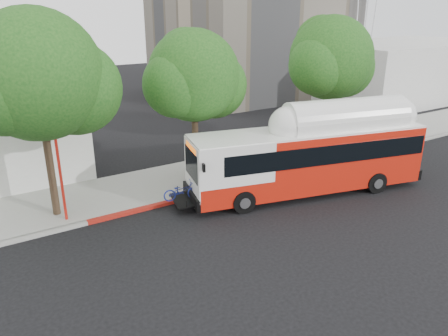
{
  "coord_description": "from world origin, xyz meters",
  "views": [
    {
      "loc": [
        -12.26,
        -15.07,
        9.68
      ],
      "look_at": [
        -0.95,
        3.0,
        1.71
      ],
      "focal_mm": 35.0,
      "sensor_mm": 36.0,
      "label": 1
    }
  ],
  "objects": [
    {
      "name": "red_curb_segment",
      "position": [
        -3.0,
        3.9,
        0.08
      ],
      "size": [
        10.0,
        0.32,
        0.16
      ],
      "primitive_type": "cube",
      "color": "#9D1A11",
      "rests_on": "ground"
    },
    {
      "name": "street_tree_mid",
      "position": [
        -0.59,
        6.06,
        5.91
      ],
      "size": [
        5.75,
        5.0,
        8.62
      ],
      "color": "#2D2116",
      "rests_on": "ground"
    },
    {
      "name": "signal_pole",
      "position": [
        -8.75,
        4.64,
        2.43
      ],
      "size": [
        0.13,
        0.45,
        4.73
      ],
      "color": "red",
      "rests_on": "ground"
    },
    {
      "name": "street_tree_right",
      "position": [
        9.44,
        5.86,
        6.26
      ],
      "size": [
        6.21,
        5.4,
        9.18
      ],
      "color": "#2D2116",
      "rests_on": "ground"
    },
    {
      "name": "horizon_block",
      "position": [
        30.0,
        16.0,
        3.0
      ],
      "size": [
        20.0,
        12.0,
        6.0
      ],
      "primitive_type": "cube",
      "color": "silver",
      "rests_on": "ground"
    },
    {
      "name": "sidewalk",
      "position": [
        0.0,
        6.5,
        0.07
      ],
      "size": [
        60.0,
        5.0,
        0.15
      ],
      "primitive_type": "cube",
      "color": "gray",
      "rests_on": "ground"
    },
    {
      "name": "transit_bus",
      "position": [
        3.38,
        1.27,
        1.9
      ],
      "size": [
        13.96,
        5.64,
        4.07
      ],
      "rotation": [
        0.0,
        0.0,
        -0.23
      ],
      "color": "red",
      "rests_on": "ground"
    },
    {
      "name": "ground",
      "position": [
        0.0,
        0.0,
        0.0
      ],
      "size": [
        120.0,
        120.0,
        0.0
      ],
      "primitive_type": "plane",
      "color": "black",
      "rests_on": "ground"
    },
    {
      "name": "street_tree_left",
      "position": [
        -8.53,
        5.56,
        6.6
      ],
      "size": [
        6.67,
        5.8,
        9.74
      ],
      "color": "#2D2116",
      "rests_on": "ground"
    },
    {
      "name": "curb_strip",
      "position": [
        0.0,
        3.9,
        0.07
      ],
      "size": [
        60.0,
        0.3,
        0.15
      ],
      "primitive_type": "cube",
      "color": "gray",
      "rests_on": "ground"
    }
  ]
}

